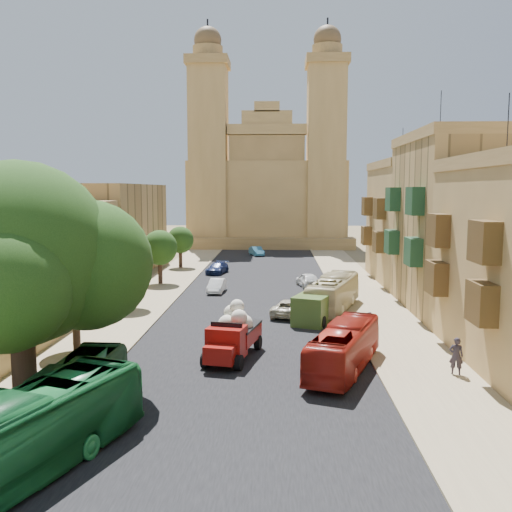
# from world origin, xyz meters

# --- Properties ---
(ground) EXTENTS (260.00, 260.00, 0.00)m
(ground) POSITION_xyz_m (0.00, 0.00, 0.00)
(ground) COLOR brown
(road_surface) EXTENTS (14.00, 140.00, 0.01)m
(road_surface) POSITION_xyz_m (0.00, 30.00, 0.01)
(road_surface) COLOR black
(road_surface) RESTS_ON ground
(sidewalk_east) EXTENTS (5.00, 140.00, 0.01)m
(sidewalk_east) POSITION_xyz_m (9.50, 30.00, 0.01)
(sidewalk_east) COLOR #968462
(sidewalk_east) RESTS_ON ground
(sidewalk_west) EXTENTS (5.00, 140.00, 0.01)m
(sidewalk_west) POSITION_xyz_m (-9.50, 30.00, 0.01)
(sidewalk_west) COLOR #968462
(sidewalk_west) RESTS_ON ground
(kerb_east) EXTENTS (0.25, 140.00, 0.12)m
(kerb_east) POSITION_xyz_m (7.00, 30.00, 0.06)
(kerb_east) COLOR #968462
(kerb_east) RESTS_ON ground
(kerb_west) EXTENTS (0.25, 140.00, 0.12)m
(kerb_west) POSITION_xyz_m (-7.00, 30.00, 0.06)
(kerb_west) COLOR #968462
(kerb_west) RESTS_ON ground
(townhouse_c) EXTENTS (9.00, 14.00, 17.40)m
(townhouse_c) POSITION_xyz_m (15.95, 25.00, 6.91)
(townhouse_c) COLOR #AB864D
(townhouse_c) RESTS_ON ground
(townhouse_d) EXTENTS (9.00, 14.00, 15.90)m
(townhouse_d) POSITION_xyz_m (15.95, 39.00, 6.16)
(townhouse_d) COLOR #A07E48
(townhouse_d) RESTS_ON ground
(west_wall) EXTENTS (1.00, 40.00, 1.80)m
(west_wall) POSITION_xyz_m (-12.50, 20.00, 0.90)
(west_wall) COLOR #A07E48
(west_wall) RESTS_ON ground
(west_building_mid) EXTENTS (10.00, 22.00, 10.00)m
(west_building_mid) POSITION_xyz_m (-18.00, 44.00, 5.00)
(west_building_mid) COLOR #AB864D
(west_building_mid) RESTS_ON ground
(church) EXTENTS (28.00, 22.50, 36.30)m
(church) POSITION_xyz_m (-0.00, 78.61, 9.52)
(church) COLOR #A07E48
(church) RESTS_ON ground
(ficus_tree) EXTENTS (10.68, 9.83, 10.68)m
(ficus_tree) POSITION_xyz_m (-9.41, 4.01, 6.31)
(ficus_tree) COLOR #37241B
(ficus_tree) RESTS_ON ground
(street_tree_a) EXTENTS (3.64, 3.64, 5.60)m
(street_tree_a) POSITION_xyz_m (-10.00, 12.00, 3.76)
(street_tree_a) COLOR #37241B
(street_tree_a) RESTS_ON ground
(street_tree_b) EXTENTS (3.22, 3.22, 4.96)m
(street_tree_b) POSITION_xyz_m (-10.00, 24.00, 3.32)
(street_tree_b) COLOR #37241B
(street_tree_b) RESTS_ON ground
(street_tree_c) EXTENTS (3.51, 3.51, 5.40)m
(street_tree_c) POSITION_xyz_m (-10.00, 36.00, 3.62)
(street_tree_c) COLOR #37241B
(street_tree_c) RESTS_ON ground
(street_tree_d) EXTENTS (3.25, 3.25, 4.99)m
(street_tree_d) POSITION_xyz_m (-10.00, 48.00, 3.34)
(street_tree_d) COLOR #37241B
(street_tree_d) RESTS_ON ground
(red_truck) EXTENTS (3.17, 5.74, 3.19)m
(red_truck) POSITION_xyz_m (-0.71, 10.77, 1.40)
(red_truck) COLOR maroon
(red_truck) RESTS_ON ground
(olive_pickup) EXTENTS (3.80, 5.44, 2.06)m
(olive_pickup) POSITION_xyz_m (4.54, 20.00, 1.01)
(olive_pickup) COLOR #3C5720
(olive_pickup) RESTS_ON ground
(bus_green_south) EXTENTS (5.90, 10.63, 2.91)m
(bus_green_south) POSITION_xyz_m (-6.50, -2.94, 1.45)
(bus_green_south) COLOR #16602D
(bus_green_south) RESTS_ON ground
(bus_green_north) EXTENTS (2.41, 8.91, 2.46)m
(bus_green_north) POSITION_xyz_m (-6.50, 1.39, 1.23)
(bus_green_north) COLOR #205A2A
(bus_green_north) RESTS_ON ground
(bus_red_east) EXTENTS (4.92, 8.92, 2.44)m
(bus_red_east) POSITION_xyz_m (5.24, 8.81, 1.22)
(bus_red_east) COLOR maroon
(bus_red_east) RESTS_ON ground
(bus_cream_east) EXTENTS (5.16, 10.01, 2.72)m
(bus_cream_east) POSITION_xyz_m (6.13, 23.82, 1.36)
(bus_cream_east) COLOR #CAB989
(bus_cream_east) RESTS_ON ground
(car_blue_a) EXTENTS (1.99, 3.56, 1.15)m
(car_blue_a) POSITION_xyz_m (-1.00, 16.17, 0.57)
(car_blue_a) COLOR teal
(car_blue_a) RESTS_ON ground
(car_white_a) EXTENTS (1.53, 3.81, 1.23)m
(car_white_a) POSITION_xyz_m (-3.81, 31.26, 0.62)
(car_white_a) COLOR white
(car_white_a) RESTS_ON ground
(car_cream) EXTENTS (3.26, 4.87, 1.24)m
(car_cream) POSITION_xyz_m (2.71, 21.71, 0.62)
(car_cream) COLOR beige
(car_cream) RESTS_ON ground
(car_dkblue) EXTENTS (2.59, 4.57, 1.25)m
(car_dkblue) POSITION_xyz_m (-5.00, 43.08, 0.62)
(car_dkblue) COLOR #121E4B
(car_dkblue) RESTS_ON ground
(car_white_b) EXTENTS (2.47, 4.34, 1.39)m
(car_white_b) POSITION_xyz_m (4.71, 34.58, 0.70)
(car_white_b) COLOR silver
(car_white_b) RESTS_ON ground
(car_blue_b) EXTENTS (2.48, 4.13, 1.29)m
(car_blue_b) POSITION_xyz_m (-1.24, 60.86, 0.64)
(car_blue_b) COLOR teal
(car_blue_b) RESTS_ON ground
(pedestrian_a) EXTENTS (0.80, 0.62, 1.94)m
(pedestrian_a) POSITION_xyz_m (10.87, 8.38, 0.97)
(pedestrian_a) COLOR #2A242E
(pedestrian_a) RESTS_ON ground
(pedestrian_c) EXTENTS (0.58, 1.12, 1.83)m
(pedestrian_c) POSITION_xyz_m (7.50, 14.79, 0.92)
(pedestrian_c) COLOR #39383D
(pedestrian_c) RESTS_ON ground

